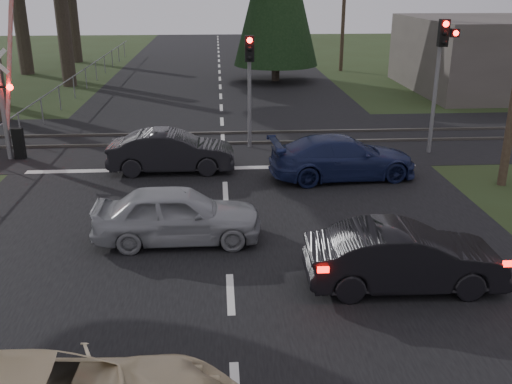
{
  "coord_description": "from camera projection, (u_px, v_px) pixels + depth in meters",
  "views": [
    {
      "loc": [
        -0.16,
        -10.0,
        5.87
      ],
      "look_at": [
        0.67,
        2.34,
        1.3
      ],
      "focal_mm": 40.0,
      "sensor_mm": 36.0,
      "label": 1
    }
  ],
  "objects": [
    {
      "name": "ground",
      "position": [
        230.0,
        294.0,
        11.4
      ],
      "size": [
        120.0,
        120.0,
        0.0
      ],
      "primitive_type": "plane",
      "color": "#283418",
      "rests_on": "ground"
    },
    {
      "name": "road",
      "position": [
        224.0,
        153.0,
        20.76
      ],
      "size": [
        14.0,
        100.0,
        0.01
      ],
      "primitive_type": "cube",
      "color": "black",
      "rests_on": "ground"
    },
    {
      "name": "rail_corridor",
      "position": [
        223.0,
        139.0,
        22.63
      ],
      "size": [
        120.0,
        8.0,
        0.01
      ],
      "primitive_type": "cube",
      "color": "black",
      "rests_on": "ground"
    },
    {
      "name": "stop_line",
      "position": [
        224.0,
        168.0,
        19.07
      ],
      "size": [
        13.0,
        0.35,
        0.0
      ],
      "primitive_type": "cube",
      "color": "silver",
      "rests_on": "ground"
    },
    {
      "name": "rail_near",
      "position": [
        223.0,
        143.0,
        21.87
      ],
      "size": [
        120.0,
        0.12,
        0.1
      ],
      "primitive_type": "cube",
      "color": "#59544C",
      "rests_on": "ground"
    },
    {
      "name": "rail_far",
      "position": [
        223.0,
        133.0,
        23.36
      ],
      "size": [
        120.0,
        0.12,
        0.1
      ],
      "primitive_type": "cube",
      "color": "#59544C",
      "rests_on": "ground"
    },
    {
      "name": "crossing_signal",
      "position": [
        9.0,
        101.0,
        19.39
      ],
      "size": [
        1.62,
        0.38,
        6.96
      ],
      "color": "slate",
      "rests_on": "ground"
    },
    {
      "name": "traffic_signal_right",
      "position": [
        441.0,
        61.0,
        19.6
      ],
      "size": [
        0.68,
        0.48,
        4.7
      ],
      "color": "slate",
      "rests_on": "ground"
    },
    {
      "name": "traffic_signal_center",
      "position": [
        250.0,
        73.0,
        20.49
      ],
      "size": [
        0.32,
        0.48,
        4.1
      ],
      "color": "slate",
      "rests_on": "ground"
    },
    {
      "name": "utility_pole_mid",
      "position": [
        344.0,
        0.0,
        38.38
      ],
      "size": [
        1.8,
        0.26,
        9.0
      ],
      "color": "#4C3D2D",
      "rests_on": "ground"
    },
    {
      "name": "fence_left",
      "position": [
        81.0,
        93.0,
        31.97
      ],
      "size": [
        0.1,
        36.0,
        1.2
      ],
      "primitive_type": null,
      "color": "slate",
      "rests_on": "ground"
    },
    {
      "name": "dark_hatchback",
      "position": [
        404.0,
        257.0,
        11.47
      ],
      "size": [
        4.02,
        1.48,
        1.31
      ],
      "primitive_type": "imported",
      "rotation": [
        0.0,
        0.0,
        1.55
      ],
      "color": "black",
      "rests_on": "ground"
    },
    {
      "name": "silver_car",
      "position": [
        178.0,
        215.0,
        13.53
      ],
      "size": [
        3.97,
        1.6,
        1.35
      ],
      "primitive_type": "imported",
      "rotation": [
        0.0,
        0.0,
        1.57
      ],
      "color": "#919398",
      "rests_on": "ground"
    },
    {
      "name": "blue_sedan",
      "position": [
        343.0,
        157.0,
        17.96
      ],
      "size": [
        4.79,
        2.32,
        1.34
      ],
      "primitive_type": "imported",
      "rotation": [
        0.0,
        0.0,
        1.67
      ],
      "color": "#19224B",
      "rests_on": "ground"
    },
    {
      "name": "dark_car_far",
      "position": [
        172.0,
        152.0,
        18.58
      ],
      "size": [
        4.07,
        1.43,
        1.34
      ],
      "primitive_type": "imported",
      "rotation": [
        0.0,
        0.0,
        1.57
      ],
      "color": "black",
      "rests_on": "ground"
    }
  ]
}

